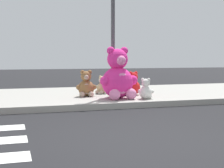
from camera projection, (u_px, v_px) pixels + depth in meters
ground_plane at (136, 143)px, 4.75m from camera, size 60.00×60.00×0.00m
sidewalk at (72, 97)px, 9.70m from camera, size 28.00×4.40×0.15m
sign_pole at (113, 34)px, 9.09m from camera, size 0.56×0.11×3.20m
plush_pink_large at (118, 78)px, 8.61m from camera, size 1.03×0.92×1.34m
plush_tan at (102, 86)px, 9.79m from camera, size 0.39×0.37×0.53m
plush_brown at (86, 86)px, 9.11m from camera, size 0.55×0.50×0.72m
plush_teal at (117, 86)px, 9.80m from camera, size 0.38×0.39×0.54m
plush_red at (133, 85)px, 9.48m from camera, size 0.50×0.48×0.67m
plush_white at (146, 91)px, 8.55m from camera, size 0.38×0.39×0.54m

